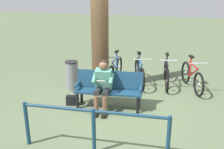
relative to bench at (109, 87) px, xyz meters
name	(u,v)px	position (x,y,z in m)	size (l,w,h in m)	color
ground_plane	(118,109)	(-0.26, 0.10, -0.51)	(40.00, 40.00, 0.00)	#566647
bench	(109,87)	(0.00, 0.00, 0.00)	(1.65, 0.67, 0.87)	navy
person_reading	(103,83)	(0.09, 0.18, 0.16)	(0.52, 0.80, 1.20)	#4C8C7A
handbag	(72,100)	(0.89, 0.19, -0.39)	(0.30, 0.14, 0.24)	black
tree_trunk	(100,15)	(0.58, -1.06, 1.57)	(0.47, 0.47, 4.16)	#4C3823
litter_bin	(72,75)	(1.33, -0.76, -0.09)	(0.36, 0.36, 0.83)	slate
bicycle_green	(192,77)	(-1.90, -1.76, -0.15)	(0.71, 1.59, 0.94)	black
bicycle_orange	(166,74)	(-1.19, -1.83, -0.15)	(0.48, 1.67, 0.94)	black
bicycle_purple	(139,73)	(-0.41, -1.71, -0.15)	(0.68, 1.60, 0.94)	black
bicycle_red	(115,70)	(0.34, -1.71, -0.15)	(0.48, 1.68, 0.94)	black
railing_fence	(94,123)	(-0.31, 1.87, 0.07)	(2.60, 0.29, 0.85)	navy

